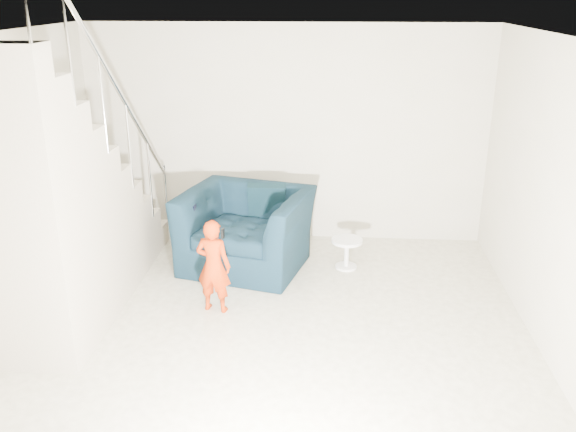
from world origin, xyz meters
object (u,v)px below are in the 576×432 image
(armchair, at_px, (246,229))
(toddler, at_px, (214,266))
(side_table, at_px, (347,249))
(staircase, at_px, (59,224))

(armchair, relative_size, toddler, 1.42)
(toddler, distance_m, side_table, 1.75)
(armchair, height_order, toddler, toddler)
(armchair, bearing_deg, toddler, -84.51)
(toddler, distance_m, staircase, 1.53)
(toddler, height_order, side_table, toddler)
(armchair, relative_size, staircase, 0.38)
(staircase, bearing_deg, armchair, 37.67)
(armchair, bearing_deg, side_table, 14.57)
(toddler, xyz_separation_m, staircase, (-1.45, -0.15, 0.46))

